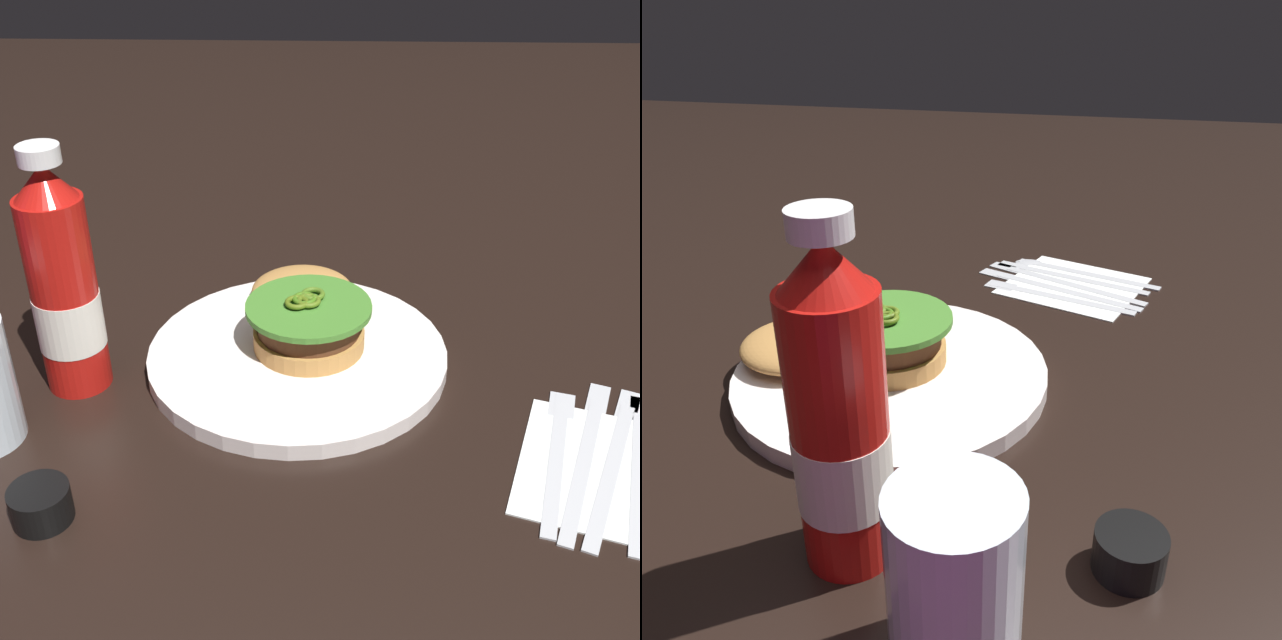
{
  "view_description": "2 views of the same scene",
  "coord_description": "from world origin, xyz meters",
  "views": [
    {
      "loc": [
        -0.52,
        -0.04,
        0.44
      ],
      "look_at": [
        0.08,
        -0.02,
        0.07
      ],
      "focal_mm": 45.22,
      "sensor_mm": 36.0,
      "label": 1
    },
    {
      "loc": [
        -0.06,
        0.49,
        0.32
      ],
      "look_at": [
        0.06,
        -0.03,
        0.06
      ],
      "focal_mm": 36.94,
      "sensor_mm": 36.0,
      "label": 2
    }
  ],
  "objects": [
    {
      "name": "ketchup_bottle",
      "position": [
        0.08,
        0.2,
        0.1
      ],
      "size": [
        0.06,
        0.06,
        0.23
      ],
      "color": "#B61510",
      "rests_on": "ground_plane"
    },
    {
      "name": "dinner_plate",
      "position": [
        0.12,
        -0.0,
        0.01
      ],
      "size": [
        0.28,
        0.28,
        0.02
      ],
      "primitive_type": "cylinder",
      "color": "white",
      "rests_on": "ground_plane"
    },
    {
      "name": "fork_utensil",
      "position": [
        0.0,
        -0.22,
        0.0
      ],
      "size": [
        0.18,
        0.07,
        0.0
      ],
      "color": "silver",
      "rests_on": "napkin"
    },
    {
      "name": "steak_knife",
      "position": [
        0.0,
        -0.25,
        0.0
      ],
      "size": [
        0.2,
        0.09,
        0.0
      ],
      "color": "silver",
      "rests_on": "napkin"
    },
    {
      "name": "burger_sandwich",
      "position": [
        0.16,
        -0.01,
        0.04
      ],
      "size": [
        0.2,
        0.12,
        0.05
      ],
      "color": "#BD8443",
      "rests_on": "dinner_plate"
    },
    {
      "name": "butter_knife",
      "position": [
        -0.01,
        -0.29,
        0.0
      ],
      "size": [
        0.19,
        0.07,
        0.0
      ],
      "color": "silver",
      "rests_on": "napkin"
    },
    {
      "name": "ground_plane",
      "position": [
        0.0,
        0.0,
        0.0
      ],
      "size": [
        3.0,
        3.0,
        0.0
      ],
      "primitive_type": "plane",
      "color": "black"
    },
    {
      "name": "table_knife",
      "position": [
        -0.0,
        -0.27,
        0.0
      ],
      "size": [
        0.2,
        0.1,
        0.0
      ],
      "color": "silver",
      "rests_on": "napkin"
    },
    {
      "name": "napkin",
      "position": [
        -0.03,
        -0.26,
        0.0
      ],
      "size": [
        0.19,
        0.18,
        0.0
      ],
      "primitive_type": "cube",
      "rotation": [
        0.0,
        0.0,
        -0.33
      ],
      "color": "white",
      "rests_on": "ground_plane"
    },
    {
      "name": "condiment_cup",
      "position": [
        -0.09,
        0.18,
        0.01
      ],
      "size": [
        0.05,
        0.05,
        0.03
      ],
      "primitive_type": "cylinder",
      "color": "black",
      "rests_on": "ground_plane"
    }
  ]
}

